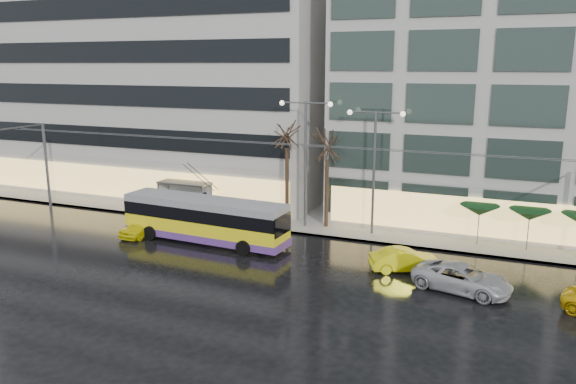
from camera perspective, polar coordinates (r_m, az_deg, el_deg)
The scene contains 20 objects.
ground at distance 32.79m, azimuth -8.34°, elevation -8.17°, with size 140.00×140.00×0.00m, color black.
sidewalk at distance 44.10m, azimuth 3.19°, elevation -2.42°, with size 80.00×10.00×0.15m, color gray.
kerb at distance 39.63m, azimuth 0.83°, elevation -4.17°, with size 80.00×0.10×0.15m, color slate.
building_left at distance 55.31m, azimuth -13.15°, elevation 11.99°, with size 34.00×14.00×22.00m, color #B3B1AB.
building_right at distance 45.34m, azimuth 27.00°, elevation 12.73°, with size 32.00×14.00×25.00m, color #B3B1AB.
trolleybus at distance 37.89m, azimuth -8.45°, elevation -2.93°, with size 11.79×4.85×5.41m.
catenary at distance 37.98m, azimuth -1.17°, elevation 1.57°, with size 42.24×5.12×7.00m.
bus_shelter at distance 45.21m, azimuth -10.72°, elevation 0.22°, with size 4.20×1.60×2.51m.
street_lamp_near at distance 39.93m, azimuth 1.78°, elevation 4.66°, with size 3.96×0.36×9.03m.
street_lamp_far at distance 38.53m, azimuth 8.77°, elevation 3.80°, with size 3.96×0.36×8.53m.
tree_a at distance 40.52m, azimuth -0.10°, elevation 6.35°, with size 3.20×3.20×8.40m.
tree_b at distance 39.76m, azimuth 4.02°, elevation 5.19°, with size 3.20×3.20×7.70m.
parasol_a at distance 38.40m, azimuth 18.88°, elevation -1.77°, with size 2.50×2.50×2.65m.
parasol_b at distance 38.37m, azimuth 23.34°, elevation -2.15°, with size 2.50×2.50×2.65m.
taxi_a at distance 40.53m, azimuth -14.42°, elevation -3.30°, with size 1.62×4.03×1.37m, color #FFF00D.
taxi_b at distance 33.28m, azimuth 11.77°, elevation -6.78°, with size 1.40×4.01×1.32m, color #D7D40B.
sedan_silver at distance 31.19m, azimuth 17.28°, elevation -8.36°, with size 2.35×5.10×1.42m, color #B3B4B8.
pedestrian_a at distance 43.71m, azimuth -8.43°, elevation -0.67°, with size 1.15×1.16×2.19m.
pedestrian_b at distance 43.44m, azimuth -9.38°, elevation -1.41°, with size 0.95×0.76×1.90m.
pedestrian_c at distance 46.07m, azimuth -9.51°, elevation -0.39°, with size 1.16×1.00×2.11m.
Camera 1 is at (15.84, -26.22, 11.71)m, focal length 35.00 mm.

